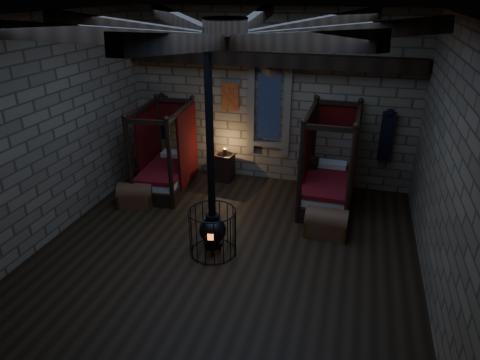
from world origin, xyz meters
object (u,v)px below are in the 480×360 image
(bed_left, at_px, (167,169))
(trunk_left, at_px, (136,195))
(stove, at_px, (213,226))
(bed_right, at_px, (328,182))
(trunk_right, at_px, (326,223))

(bed_left, bearing_deg, trunk_left, -110.98)
(trunk_left, height_order, stove, stove)
(stove, bearing_deg, bed_right, 43.09)
(bed_left, height_order, trunk_left, bed_left)
(bed_right, xyz_separation_m, trunk_left, (-4.18, -1.31, -0.29))
(bed_right, relative_size, stove, 0.54)
(bed_left, relative_size, trunk_left, 2.35)
(bed_right, distance_m, trunk_left, 4.39)
(bed_left, xyz_separation_m, trunk_left, (-0.30, -1.06, -0.26))
(bed_left, height_order, stove, stove)
(bed_left, bearing_deg, bed_right, -1.56)
(bed_left, xyz_separation_m, stove, (2.01, -2.38, 0.07))
(bed_left, relative_size, trunk_right, 2.43)
(bed_right, height_order, trunk_right, bed_right)
(stove, bearing_deg, bed_left, 118.63)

